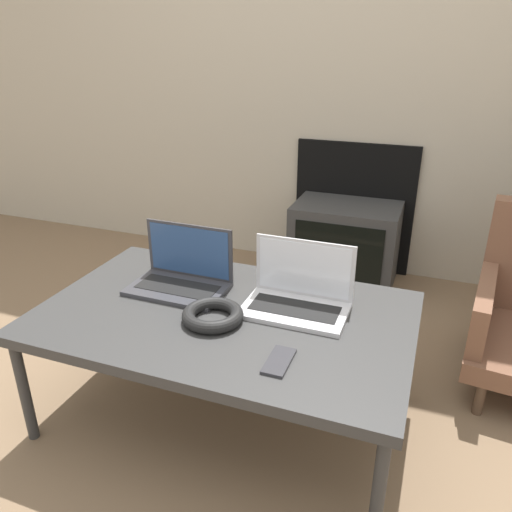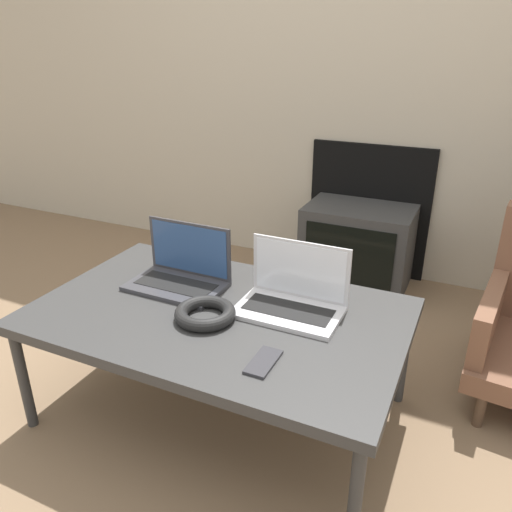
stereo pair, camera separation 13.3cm
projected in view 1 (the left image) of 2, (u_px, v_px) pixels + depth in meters
The scene contains 8 objects.
ground_plane at pixel (186, 479), 1.56m from camera, with size 14.00×14.00×0.00m, color #7A6047.
wall_back at pixel (337, 33), 2.59m from camera, with size 7.00×0.08×2.60m.
table at pixel (225, 320), 1.67m from camera, with size 1.23×0.77×0.42m.
laptop_left at pixel (182, 274), 1.81m from camera, with size 0.35×0.22×0.22m.
laptop_right at pixel (298, 294), 1.67m from camera, with size 0.35×0.22×0.22m.
headphones at pixel (213, 315), 1.60m from camera, with size 0.20×0.20×0.04m.
phone at pixel (279, 361), 1.40m from camera, with size 0.06×0.14×0.01m.
tv at pixel (345, 244), 2.75m from camera, with size 0.56×0.38×0.45m.
Camera 1 is at (0.61, -1.00, 1.26)m, focal length 35.00 mm.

